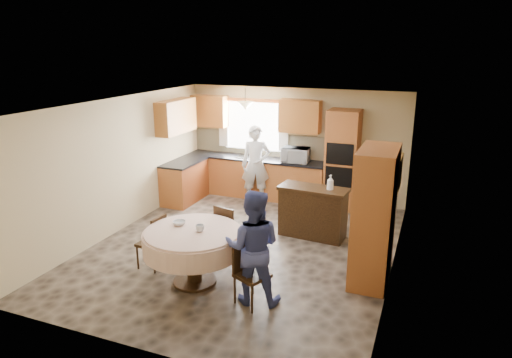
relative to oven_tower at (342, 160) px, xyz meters
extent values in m
cube|color=brown|center=(-1.15, -2.69, -1.06)|extent=(5.00, 6.00, 0.01)
cube|color=white|center=(-1.15, -2.69, 1.44)|extent=(5.00, 6.00, 0.01)
cube|color=tan|center=(-1.15, 0.31, 0.19)|extent=(5.00, 0.02, 2.50)
cube|color=tan|center=(-1.15, -5.69, 0.19)|extent=(5.00, 0.02, 2.50)
cube|color=tan|center=(-3.65, -2.69, 0.19)|extent=(0.02, 6.00, 2.50)
cube|color=tan|center=(1.35, -2.69, 0.19)|extent=(0.02, 6.00, 2.50)
cube|color=white|center=(-2.15, 0.29, 0.54)|extent=(1.40, 0.03, 1.10)
cube|color=white|center=(-2.90, 0.24, 0.59)|extent=(0.22, 0.02, 1.15)
cube|color=white|center=(-1.40, 0.24, 0.59)|extent=(0.22, 0.02, 1.15)
cube|color=orange|center=(-2.00, 0.01, -0.62)|extent=(3.30, 0.60, 0.88)
cube|color=black|center=(-2.00, 0.01, -0.16)|extent=(3.30, 0.64, 0.04)
cube|color=orange|center=(-3.35, -0.89, -0.62)|extent=(0.60, 1.20, 0.88)
cube|color=black|center=(-3.35, -0.89, -0.16)|extent=(0.64, 1.20, 0.04)
cube|color=beige|center=(-2.00, 0.30, 0.12)|extent=(3.30, 0.02, 0.55)
cube|color=#C67931|center=(-3.20, 0.15, 0.85)|extent=(0.85, 0.33, 0.72)
cube|color=#C67931|center=(-1.00, 0.15, 0.85)|extent=(0.90, 0.33, 0.72)
cube|color=#C67931|center=(-3.48, -0.89, 0.85)|extent=(0.33, 1.20, 0.72)
cube|color=orange|center=(0.00, 0.00, 0.00)|extent=(0.66, 0.62, 2.12)
cube|color=black|center=(0.00, -0.31, 0.19)|extent=(0.56, 0.01, 0.45)
cube|color=black|center=(0.00, -0.31, -0.31)|extent=(0.56, 0.01, 0.45)
cone|color=beige|center=(-2.15, -0.19, 1.06)|extent=(0.36, 0.36, 0.18)
cube|color=#38220F|center=(-0.16, -1.77, -0.62)|extent=(1.28, 0.61, 0.89)
cube|color=black|center=(0.97, -2.65, -0.76)|extent=(0.44, 0.31, 0.59)
cube|color=orange|center=(1.07, -3.00, -0.05)|extent=(0.53, 1.06, 2.02)
cylinder|color=#38220F|center=(-1.35, -4.08, -0.68)|extent=(0.22, 0.22, 0.77)
cylinder|color=#38220F|center=(-1.35, -4.08, -1.04)|extent=(0.65, 0.65, 0.04)
cylinder|color=beige|center=(-1.35, -4.08, -0.25)|extent=(1.40, 1.40, 0.05)
cylinder|color=beige|center=(-1.35, -4.08, -0.40)|extent=(1.46, 1.46, 0.30)
cube|color=#38220F|center=(-2.21, -3.88, -0.65)|extent=(0.40, 0.40, 0.05)
cube|color=#38220F|center=(-2.04, -3.89, -0.41)|extent=(0.06, 0.36, 0.45)
cylinder|color=#38220F|center=(-2.38, -4.04, -0.87)|extent=(0.03, 0.03, 0.39)
cylinder|color=#38220F|center=(-2.05, -4.04, -0.87)|extent=(0.03, 0.03, 0.39)
cylinder|color=#38220F|center=(-2.38, -3.72, -0.87)|extent=(0.03, 0.03, 0.39)
cylinder|color=#38220F|center=(-2.05, -3.72, -0.87)|extent=(0.03, 0.03, 0.39)
cube|color=#38220F|center=(-1.18, -3.13, -0.62)|extent=(0.49, 0.49, 0.05)
cube|color=#38220F|center=(-1.22, -3.31, -0.36)|extent=(0.39, 0.13, 0.49)
cylinder|color=#38220F|center=(-1.35, -3.30, -0.85)|extent=(0.03, 0.03, 0.42)
cylinder|color=#38220F|center=(-1.00, -3.30, -0.85)|extent=(0.03, 0.03, 0.42)
cylinder|color=#38220F|center=(-1.35, -2.95, -0.85)|extent=(0.03, 0.03, 0.42)
cylinder|color=#38220F|center=(-1.00, -2.95, -0.85)|extent=(0.03, 0.03, 0.42)
cube|color=#38220F|center=(-0.33, -4.29, -0.64)|extent=(0.52, 0.52, 0.05)
cube|color=#38220F|center=(-0.49, -4.22, -0.38)|extent=(0.19, 0.36, 0.47)
cylinder|color=#38220F|center=(-0.50, -4.46, -0.86)|extent=(0.03, 0.03, 0.40)
cylinder|color=#38220F|center=(-0.16, -4.46, -0.86)|extent=(0.03, 0.03, 0.40)
cylinder|color=#38220F|center=(-0.50, -4.12, -0.86)|extent=(0.03, 0.03, 0.40)
cylinder|color=#38220F|center=(-0.16, -4.12, -0.86)|extent=(0.03, 0.03, 0.40)
cube|color=gold|center=(1.32, -2.38, 0.47)|extent=(0.05, 0.63, 0.52)
cube|color=#A6BDC3|center=(1.29, -2.38, 0.47)|extent=(0.01, 0.52, 0.41)
imported|color=silver|center=(-1.02, -0.04, 0.02)|extent=(0.61, 0.44, 0.32)
imported|color=silver|center=(-1.82, -0.39, -0.19)|extent=(0.74, 0.62, 1.74)
imported|color=#3B4381|center=(-0.35, -4.21, -0.26)|extent=(0.90, 0.77, 1.61)
imported|color=#B2B2B2|center=(-0.43, -1.77, -0.15)|extent=(0.23, 0.23, 0.05)
imported|color=silver|center=(0.14, -1.77, -0.01)|extent=(0.15, 0.15, 0.32)
imported|color=#B2B2B2|center=(-1.23, -4.06, -0.18)|extent=(0.14, 0.14, 0.10)
imported|color=#B2B2B2|center=(-1.64, -3.96, -0.20)|extent=(0.20, 0.20, 0.06)
camera|label=1|loc=(1.75, -9.41, 2.36)|focal=32.00mm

